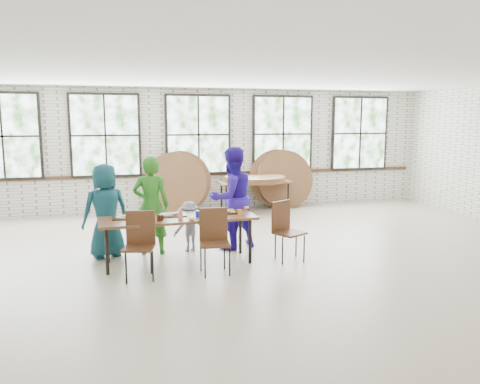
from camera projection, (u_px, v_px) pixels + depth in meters
The scene contains 13 objects.
room at pixel (198, 137), 11.50m from camera, with size 12.00×12.00×12.00m.
dining_table at pixel (178, 220), 7.27m from camera, with size 2.44×0.92×0.74m.
chair_near_left at pixel (140, 239), 6.65m from camera, with size 0.51×0.50×0.95m.
chair_near_right at pixel (214, 235), 6.88m from camera, with size 0.46×0.45×0.95m.
chair_spare at pixel (285, 225), 7.50m from camera, with size 0.56×0.56×0.95m.
adult_teal at pixel (106, 211), 7.61m from camera, with size 0.75×0.49×1.54m, color #184B5C.
adult_green at pixel (151, 205), 7.78m from camera, with size 0.60×0.40×1.65m, color #2A7A20.
toddler at pixel (190, 226), 8.00m from camera, with size 0.56×0.32×0.87m, color #131B3B.
adult_blue at pixel (232, 198), 8.12m from camera, with size 0.86×0.67×1.78m, color #2E18A9.
storage_table at pixel (255, 183), 11.51m from camera, with size 1.82×0.79×0.74m.
tabletop_clutter at pixel (184, 215), 7.26m from camera, with size 1.99×0.66×0.11m.
round_tops_stacked at pixel (255, 179), 11.49m from camera, with size 1.50×1.50×0.13m.
round_tops_leaning at pixel (231, 181), 11.66m from camera, with size 4.29×0.41×1.49m.
Camera 1 is at (-1.95, -7.01, 2.23)m, focal length 35.00 mm.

